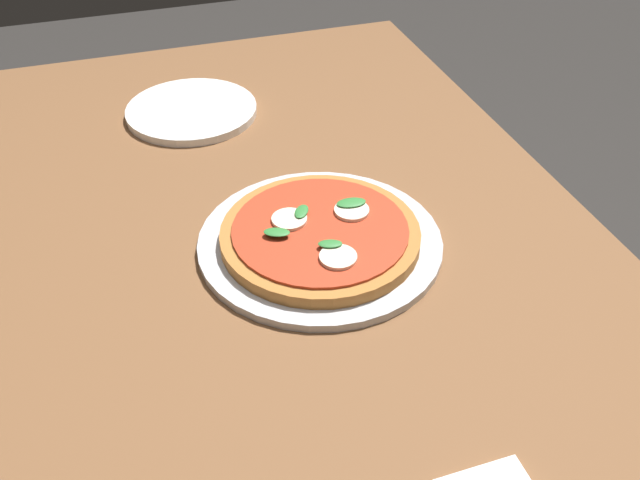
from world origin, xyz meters
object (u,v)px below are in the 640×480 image
Objects in this scene: dining_table at (316,331)px; serving_tray at (320,242)px; pizza at (320,234)px; plate_white at (192,111)px.

serving_tray is at bearing 156.82° from dining_table.
pizza reaches higher than plate_white.
plate_white is (-0.48, -0.07, 0.10)m from dining_table.
serving_tray is (-0.06, 0.03, 0.10)m from dining_table.
dining_table is 0.12m from serving_tray.
dining_table is at bearing -23.91° from pizza.
serving_tray is 0.02m from pizza.
pizza is at bearing -12.60° from serving_tray.
pizza is (0.00, -0.00, 0.02)m from serving_tray.
serving_tray is 0.43m from plate_white.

